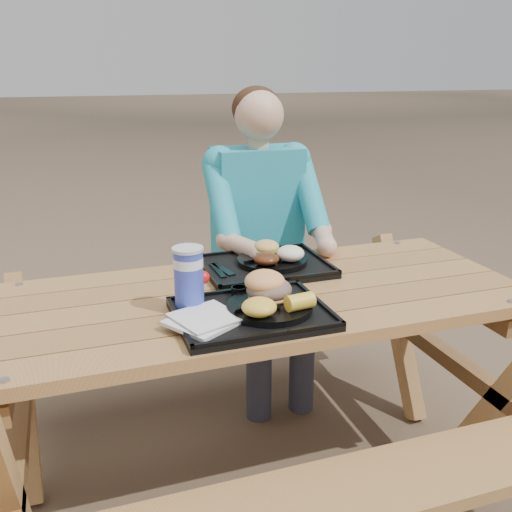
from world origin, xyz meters
name	(u,v)px	position (x,y,z in m)	size (l,w,h in m)	color
ground	(256,479)	(0.00, 0.00, 0.00)	(60.00, 60.00, 0.00)	#999999
picnic_table	(256,391)	(0.00, 0.00, 0.38)	(1.80, 1.49, 0.75)	#999999
tray_near	(251,315)	(-0.08, -0.18, 0.76)	(0.45, 0.35, 0.02)	black
tray_far	(265,267)	(0.11, 0.20, 0.76)	(0.45, 0.35, 0.02)	black
plate_near	(269,307)	(-0.02, -0.19, 0.78)	(0.26, 0.26, 0.02)	black
plate_far	(272,260)	(0.14, 0.21, 0.78)	(0.26, 0.26, 0.02)	black
napkin_stack	(203,320)	(-0.23, -0.21, 0.78)	(0.18, 0.18, 0.02)	silver
soda_cup	(189,279)	(-0.24, -0.08, 0.86)	(0.09, 0.09, 0.18)	#1629A5
condiment_bbq	(239,291)	(-0.07, -0.05, 0.78)	(0.05, 0.05, 0.03)	black
condiment_mustard	(256,289)	(-0.02, -0.05, 0.79)	(0.06, 0.06, 0.03)	#F2A31A
sandwich	(269,277)	(-0.01, -0.14, 0.86)	(0.13, 0.13, 0.14)	#F19A55
mac_cheese	(259,307)	(-0.08, -0.25, 0.82)	(0.10, 0.10, 0.05)	yellow
corn_cob	(300,302)	(0.05, -0.25, 0.81)	(0.08, 0.08, 0.05)	yellow
cutlery_far	(223,269)	(-0.06, 0.20, 0.77)	(0.03, 0.15, 0.01)	black
burger	(266,244)	(0.13, 0.25, 0.83)	(0.10, 0.10, 0.09)	#E4AB50
baked_beans	(266,259)	(0.09, 0.15, 0.81)	(0.09, 0.09, 0.04)	#502310
potato_salad	(290,253)	(0.19, 0.16, 0.82)	(0.10, 0.10, 0.06)	white
diner	(258,256)	(0.24, 0.68, 0.64)	(0.48, 0.84, 1.28)	teal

